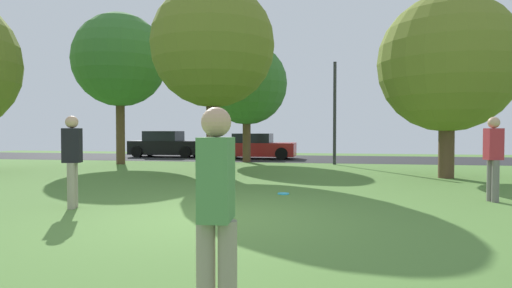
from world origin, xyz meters
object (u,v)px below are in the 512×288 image
Objects in this scene: person_walking at (216,208)px; maple_tree_far at (120,60)px; street_lamp_post at (335,113)px; parked_car_black at (166,145)px; frisbee_disc at (283,194)px; person_thrower at (493,155)px; parked_car_red at (256,147)px; oak_tree_right at (247,84)px; oak_tree_left at (447,64)px; person_catcher at (72,157)px; oak_tree_center at (213,46)px.

maple_tree_far is at bearing 26.89° from person_walking.
street_lamp_post is (9.41, 1.39, -2.36)m from maple_tree_far.
parked_car_black is (-8.55, 20.00, -0.21)m from person_walking.
street_lamp_post reaches higher than frisbee_disc.
person_thrower reaches higher than frisbee_disc.
person_thrower is 0.42× the size of parked_car_red.
oak_tree_right is at bearing 169.19° from street_lamp_post.
oak_tree_left reaches higher than person_thrower.
person_thrower reaches higher than person_catcher.
frisbee_disc is at bearing -0.98° from person_walking.
person_catcher is 12.75m from street_lamp_post.
street_lamp_post is at bearing -6.69° from person_walking.
oak_tree_left is 15.94m from parked_car_black.
oak_tree_left is 11.61m from parked_car_red.
maple_tree_far is at bearing -171.57° from street_lamp_post.
street_lamp_post is (4.91, 11.69, 1.28)m from person_catcher.
frisbee_disc is (-0.28, 6.72, -0.87)m from person_walking.
person_catcher is at bearing -97.04° from oak_tree_center.
maple_tree_far is 24.78× the size of frisbee_disc.
oak_tree_left is 3.52× the size of person_walking.
oak_tree_left is 3.26× the size of person_thrower.
person_thrower is (7.23, -4.47, -3.36)m from oak_tree_center.
parked_car_red is (-2.93, 12.68, 0.61)m from frisbee_disc.
street_lamp_post reaches higher than person_catcher.
oak_tree_center is 4.00× the size of person_walking.
oak_tree_center is at bearing -178.89° from oak_tree_left.
person_thrower is 7.63m from person_walking.
person_walking is at bearing -87.63° from frisbee_disc.
oak_tree_center is 6.67m from frisbee_disc.
street_lamp_post is at bearing -23.21° from parked_car_black.
oak_tree_left is 21.04× the size of frisbee_disc.
person_thrower reaches higher than person_walking.
parked_car_red is (-7.28, 12.96, -0.34)m from person_thrower.
oak_tree_right is 3.24× the size of person_thrower.
person_thrower is 10.08m from street_lamp_post.
person_thrower reaches higher than parked_car_red.
person_catcher is at bearing -140.65° from oak_tree_left.
person_catcher reaches higher than parked_car_red.
frisbee_disc is at bearing -18.85° from person_thrower.
frisbee_disc is (8.20, -7.83, -4.60)m from maple_tree_far.
parked_car_red is 5.63m from street_lamp_post.
person_catcher is at bearing -93.69° from oak_tree_right.
maple_tree_far reaches higher than oak_tree_right.
maple_tree_far is 8.20m from parked_car_red.
person_catcher is (-8.31, -6.81, -2.58)m from oak_tree_left.
oak_tree_right is 12.87m from person_thrower.
oak_tree_center is 5.84m from oak_tree_right.
person_walking is 21.76m from parked_car_black.
parked_car_black is 10.44m from street_lamp_post.
oak_tree_right is 3.50× the size of person_walking.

